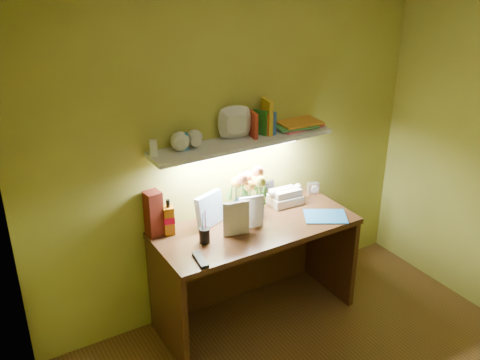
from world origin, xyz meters
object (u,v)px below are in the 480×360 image
at_px(desk, 255,272).
at_px(desk_clock, 313,188).
at_px(telephone, 285,195).
at_px(whisky_bottle, 169,217).
at_px(flower_bouquet, 249,192).

relative_size(desk, desk_clock, 16.34).
relative_size(telephone, whisky_bottle, 0.91).
distance_m(desk_clock, whisky_bottle, 1.20).
distance_m(desk, desk_clock, 0.80).
distance_m(desk, flower_bouquet, 0.58).
xyz_separation_m(desk, desk_clock, (0.65, 0.21, 0.42)).
relative_size(flower_bouquet, telephone, 1.69).
xyz_separation_m(telephone, whisky_bottle, (-0.91, 0.03, 0.06)).
relative_size(flower_bouquet, whisky_bottle, 1.54).
height_order(desk_clock, whisky_bottle, whisky_bottle).
distance_m(desk, telephone, 0.60).
distance_m(flower_bouquet, whisky_bottle, 0.58).
bearing_deg(flower_bouquet, desk, -101.17).
relative_size(telephone, desk_clock, 2.65).
bearing_deg(desk, flower_bouquet, 78.83).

